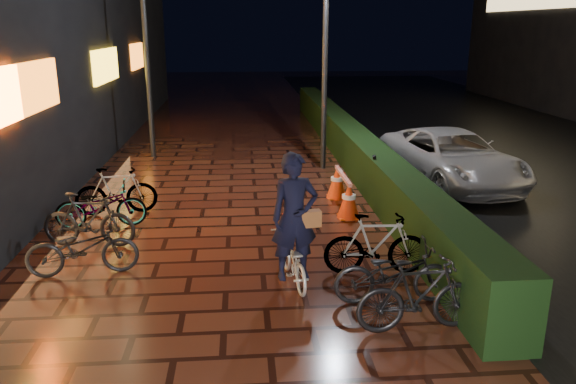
{
  "coord_description": "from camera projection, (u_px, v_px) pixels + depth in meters",
  "views": [
    {
      "loc": [
        0.28,
        -7.35,
        3.67
      ],
      "look_at": [
        1.0,
        1.25,
        1.1
      ],
      "focal_mm": 35.0,
      "sensor_mm": 36.0,
      "label": 1
    }
  ],
  "objects": [
    {
      "name": "ground",
      "position": [
        226.0,
        292.0,
        8.04
      ],
      "size": [
        80.0,
        80.0,
        0.0
      ],
      "primitive_type": "plane",
      "color": "#381911",
      "rests_on": "ground"
    },
    {
      "name": "lamp_post_sf",
      "position": [
        146.0,
        48.0,
        15.49
      ],
      "size": [
        0.52,
        0.26,
        5.56
      ],
      "color": "black",
      "rests_on": "ground"
    },
    {
      "name": "lamp_post_hedge",
      "position": [
        325.0,
        55.0,
        14.18
      ],
      "size": [
        0.51,
        0.21,
        5.37
      ],
      "color": "black",
      "rests_on": "ground"
    },
    {
      "name": "cyclist",
      "position": [
        294.0,
        237.0,
        8.1
      ],
      "size": [
        0.76,
        1.44,
        1.99
      ],
      "color": "silver",
      "rests_on": "ground"
    },
    {
      "name": "parked_bikes_storefront",
      "position": [
        98.0,
        215.0,
        9.92
      ],
      "size": [
        1.93,
        3.64,
        0.97
      ],
      "color": "black",
      "rests_on": "ground"
    },
    {
      "name": "traffic_barrier",
      "position": [
        343.0,
        190.0,
        11.71
      ],
      "size": [
        0.46,
        1.8,
        0.72
      ],
      "color": "red",
      "rests_on": "ground"
    },
    {
      "name": "parked_bikes_hedge",
      "position": [
        395.0,
        269.0,
        7.68
      ],
      "size": [
        1.77,
        2.24,
        0.97
      ],
      "color": "black",
      "rests_on": "ground"
    },
    {
      "name": "cart_assembly",
      "position": [
        384.0,
        176.0,
        12.04
      ],
      "size": [
        0.69,
        0.6,
        1.1
      ],
      "color": "black",
      "rests_on": "ground"
    },
    {
      "name": "van",
      "position": [
        451.0,
        157.0,
        13.44
      ],
      "size": [
        2.81,
        4.82,
        1.26
      ],
      "primitive_type": "imported",
      "rotation": [
        0.0,
        0.0,
        0.16
      ],
      "color": "#ACABB0",
      "rests_on": "ground"
    },
    {
      "name": "hedge",
      "position": [
        349.0,
        143.0,
        15.81
      ],
      "size": [
        0.7,
        20.0,
        1.0
      ],
      "primitive_type": "cube",
      "color": "black",
      "rests_on": "ground"
    }
  ]
}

